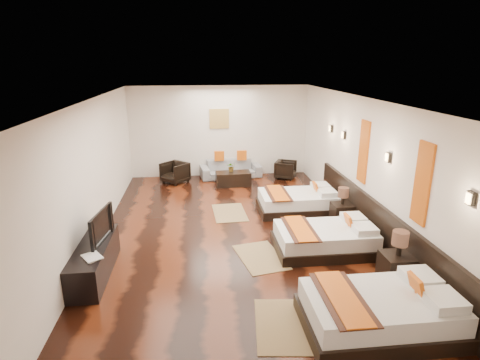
{
  "coord_description": "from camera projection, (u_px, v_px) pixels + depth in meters",
  "views": [
    {
      "loc": [
        -0.71,
        -7.29,
        3.52
      ],
      "look_at": [
        0.17,
        0.54,
        1.1
      ],
      "focal_mm": 29.25,
      "sensor_mm": 36.0,
      "label": 1
    }
  ],
  "objects": [
    {
      "name": "floor",
      "position": [
        235.0,
        239.0,
        8.03
      ],
      "size": [
        5.5,
        9.5,
        0.01
      ],
      "primitive_type": "cube",
      "color": "black",
      "rests_on": "ground"
    },
    {
      "name": "ceiling",
      "position": [
        234.0,
        101.0,
        7.21
      ],
      "size": [
        5.5,
        9.5,
        0.01
      ],
      "primitive_type": "cube",
      "color": "white",
      "rests_on": "floor"
    },
    {
      "name": "back_wall",
      "position": [
        219.0,
        132.0,
        12.13
      ],
      "size": [
        5.5,
        0.01,
        2.8
      ],
      "primitive_type": "cube",
      "color": "silver",
      "rests_on": "floor"
    },
    {
      "name": "left_wall",
      "position": [
        89.0,
        178.0,
        7.33
      ],
      "size": [
        0.01,
        9.5,
        2.8
      ],
      "primitive_type": "cube",
      "color": "silver",
      "rests_on": "floor"
    },
    {
      "name": "right_wall",
      "position": [
        369.0,
        169.0,
        7.91
      ],
      "size": [
        0.01,
        9.5,
        2.8
      ],
      "primitive_type": "cube",
      "color": "silver",
      "rests_on": "floor"
    },
    {
      "name": "headboard_panel",
      "position": [
        380.0,
        229.0,
        7.43
      ],
      "size": [
        0.08,
        6.6,
        0.9
      ],
      "primitive_type": "cube",
      "color": "black",
      "rests_on": "floor"
    },
    {
      "name": "bed_near",
      "position": [
        381.0,
        311.0,
        5.28
      ],
      "size": [
        2.05,
        1.29,
        0.78
      ],
      "color": "black",
      "rests_on": "floor"
    },
    {
      "name": "bed_mid",
      "position": [
        326.0,
        239.0,
        7.48
      ],
      "size": [
        1.89,
        1.19,
        0.72
      ],
      "color": "black",
      "rests_on": "floor"
    },
    {
      "name": "bed_far",
      "position": [
        298.0,
        201.0,
        9.47
      ],
      "size": [
        1.87,
        1.17,
        0.71
      ],
      "color": "black",
      "rests_on": "floor"
    },
    {
      "name": "nightstand_a",
      "position": [
        397.0,
        266.0,
        6.32
      ],
      "size": [
        0.48,
        0.48,
        0.94
      ],
      "color": "black",
      "rests_on": "floor"
    },
    {
      "name": "nightstand_b",
      "position": [
        342.0,
        212.0,
        8.67
      ],
      "size": [
        0.44,
        0.44,
        0.86
      ],
      "color": "black",
      "rests_on": "floor"
    },
    {
      "name": "jute_mat_near",
      "position": [
        283.0,
        325.0,
        5.41
      ],
      "size": [
        0.88,
        1.28,
        0.01
      ],
      "primitive_type": "cube",
      "rotation": [
        0.0,
        0.0,
        -0.12
      ],
      "color": "olive",
      "rests_on": "floor"
    },
    {
      "name": "jute_mat_mid",
      "position": [
        261.0,
        257.0,
        7.28
      ],
      "size": [
        0.98,
        1.33,
        0.01
      ],
      "primitive_type": "cube",
      "rotation": [
        0.0,
        0.0,
        0.21
      ],
      "color": "olive",
      "rests_on": "floor"
    },
    {
      "name": "jute_mat_far",
      "position": [
        230.0,
        213.0,
        9.4
      ],
      "size": [
        0.81,
        1.24,
        0.01
      ],
      "primitive_type": "cube",
      "rotation": [
        0.0,
        0.0,
        0.05
      ],
      "color": "olive",
      "rests_on": "floor"
    },
    {
      "name": "tv_console",
      "position": [
        95.0,
        260.0,
        6.62
      ],
      "size": [
        0.5,
        1.8,
        0.55
      ],
      "primitive_type": "cube",
      "color": "black",
      "rests_on": "floor"
    },
    {
      "name": "tv",
      "position": [
        96.0,
        226.0,
        6.62
      ],
      "size": [
        0.26,
        0.96,
        0.55
      ],
      "primitive_type": "imported",
      "rotation": [
        0.0,
        0.0,
        1.43
      ],
      "color": "black",
      "rests_on": "tv_console"
    },
    {
      "name": "book",
      "position": [
        84.0,
        260.0,
        6.04
      ],
      "size": [
        0.39,
        0.42,
        0.03
      ],
      "primitive_type": "imported",
      "rotation": [
        0.0,
        0.0,
        0.6
      ],
      "color": "black",
      "rests_on": "tv_console"
    },
    {
      "name": "figurine",
      "position": [
        102.0,
        218.0,
        7.25
      ],
      "size": [
        0.34,
        0.34,
        0.34
      ],
      "primitive_type": "imported",
      "rotation": [
        0.0,
        0.0,
        0.07
      ],
      "color": "brown",
      "rests_on": "tv_console"
    },
    {
      "name": "sofa",
      "position": [
        231.0,
        169.0,
        12.21
      ],
      "size": [
        1.94,
        0.97,
        0.54
      ],
      "primitive_type": "imported",
      "rotation": [
        0.0,
        0.0,
        0.13
      ],
      "color": "gray",
      "rests_on": "floor"
    },
    {
      "name": "armchair_left",
      "position": [
        175.0,
        173.0,
        11.65
      ],
      "size": [
        0.95,
        0.95,
        0.62
      ],
      "primitive_type": "imported",
      "rotation": [
        0.0,
        0.0,
        -0.77
      ],
      "color": "black",
      "rests_on": "floor"
    },
    {
      "name": "armchair_right",
      "position": [
        286.0,
        170.0,
        12.09
      ],
      "size": [
        0.8,
        0.79,
        0.55
      ],
      "primitive_type": "imported",
      "rotation": [
        0.0,
        0.0,
        1.14
      ],
      "color": "black",
      "rests_on": "floor"
    },
    {
      "name": "coffee_table",
      "position": [
        233.0,
        179.0,
        11.43
      ],
      "size": [
        1.02,
        0.54,
        0.4
      ],
      "primitive_type": "cube",
      "rotation": [
        0.0,
        0.0,
        0.04
      ],
      "color": "black",
      "rests_on": "floor"
    },
    {
      "name": "table_plant",
      "position": [
        231.0,
        167.0,
        11.4
      ],
      "size": [
        0.26,
        0.23,
        0.29
      ],
      "primitive_type": "imported",
      "rotation": [
        0.0,
        0.0,
        -0.01
      ],
      "color": "#26581D",
      "rests_on": "coffee_table"
    },
    {
      "name": "orange_panel_a",
      "position": [
        422.0,
        184.0,
        6.02
      ],
      "size": [
        0.04,
        0.4,
        1.3
      ],
      "primitive_type": "cube",
      "color": "#D86014",
      "rests_on": "right_wall"
    },
    {
      "name": "orange_panel_b",
      "position": [
        364.0,
        152.0,
        8.11
      ],
      "size": [
        0.04,
        0.4,
        1.3
      ],
      "primitive_type": "cube",
      "color": "#D86014",
      "rests_on": "right_wall"
    },
    {
      "name": "sconce_near",
      "position": [
        470.0,
        198.0,
        4.93
      ],
      "size": [
        0.07,
        0.12,
        0.18
      ],
      "color": "black",
      "rests_on": "right_wall"
    },
    {
      "name": "sconce_mid",
      "position": [
        388.0,
        157.0,
        7.02
      ],
      "size": [
        0.07,
        0.12,
        0.18
      ],
      "color": "black",
      "rests_on": "right_wall"
    },
    {
      "name": "sconce_far",
      "position": [
        344.0,
        135.0,
        9.11
      ],
      "size": [
        0.07,
        0.12,
        0.18
      ],
      "color": "black",
      "rests_on": "right_wall"
    },
    {
      "name": "sconce_lounge",
      "position": [
        331.0,
        129.0,
        9.96
      ],
      "size": [
        0.07,
        0.12,
        0.18
      ],
      "color": "black",
      "rests_on": "right_wall"
    },
    {
      "name": "gold_artwork",
      "position": [
        219.0,
        119.0,
        12.0
      ],
      "size": [
        0.6,
        0.04,
        0.6
      ],
      "primitive_type": "cube",
      "color": "#AD873F",
      "rests_on": "back_wall"
    }
  ]
}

